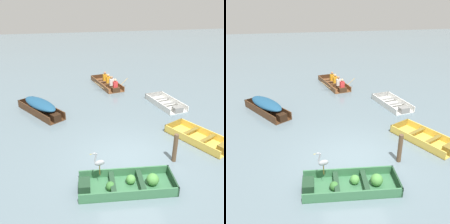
% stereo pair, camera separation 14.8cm
% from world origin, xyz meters
% --- Properties ---
extents(ground_plane, '(80.00, 80.00, 0.00)m').
position_xyz_m(ground_plane, '(0.00, 0.00, 0.00)').
color(ground_plane, slate).
extents(dinghy_green_foreground, '(3.13, 1.50, 0.44)m').
position_xyz_m(dinghy_green_foreground, '(-0.51, -1.45, 0.14)').
color(dinghy_green_foreground, '#387047').
rests_on(dinghy_green_foreground, ground).
extents(skiff_white_near_moored, '(1.57, 2.77, 0.32)m').
position_xyz_m(skiff_white_near_moored, '(3.52, 4.50, 0.11)').
color(skiff_white_near_moored, white).
rests_on(skiff_white_near_moored, ground).
extents(skiff_dark_varnish_mid_moored, '(2.48, 3.20, 0.72)m').
position_xyz_m(skiff_dark_varnish_mid_moored, '(-3.32, 5.00, 0.42)').
color(skiff_dark_varnish_mid_moored, '#4C2D19').
rests_on(skiff_dark_varnish_mid_moored, ground).
extents(skiff_yellow_far_moored, '(2.16, 2.96, 0.34)m').
position_xyz_m(skiff_yellow_far_moored, '(3.30, 0.59, 0.12)').
color(skiff_yellow_far_moored, '#E5BC47').
rests_on(skiff_yellow_far_moored, ground).
extents(rowboat_wooden_brown_with_crew, '(2.35, 3.58, 0.90)m').
position_xyz_m(rowboat_wooden_brown_with_crew, '(1.02, 8.57, 0.21)').
color(rowboat_wooden_brown_with_crew, brown).
rests_on(rowboat_wooden_brown_with_crew, ground).
extents(heron_on_dinghy, '(0.46, 0.18, 0.84)m').
position_xyz_m(heron_on_dinghy, '(-1.33, -1.17, 0.90)').
color(heron_on_dinghy, olive).
rests_on(heron_on_dinghy, dinghy_green_foreground).
extents(mooring_post, '(0.16, 0.16, 1.11)m').
position_xyz_m(mooring_post, '(1.58, -0.45, 0.56)').
color(mooring_post, brown).
rests_on(mooring_post, ground).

